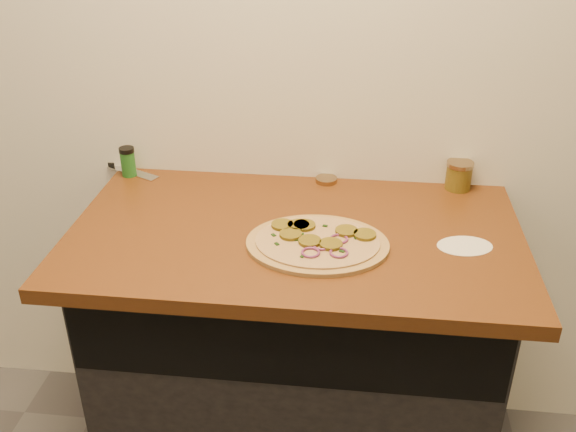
# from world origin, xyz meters

# --- Properties ---
(cabinet) EXTENTS (1.10, 0.60, 0.86)m
(cabinet) POSITION_xyz_m (0.00, 1.45, 0.43)
(cabinet) COLOR black
(cabinet) RESTS_ON ground
(countertop) EXTENTS (1.20, 0.70, 0.04)m
(countertop) POSITION_xyz_m (0.00, 1.42, 0.88)
(countertop) COLOR #613212
(countertop) RESTS_ON cabinet
(pizza) EXTENTS (0.37, 0.37, 0.02)m
(pizza) POSITION_xyz_m (0.06, 1.34, 0.91)
(pizza) COLOR tan
(pizza) RESTS_ON countertop
(chefs_knife) EXTENTS (0.26, 0.15, 0.02)m
(chefs_knife) POSITION_xyz_m (-0.61, 1.75, 0.91)
(chefs_knife) COLOR #B7BAC1
(chefs_knife) RESTS_ON countertop
(mason_jar_lid) EXTENTS (0.08, 0.08, 0.01)m
(mason_jar_lid) POSITION_xyz_m (0.06, 1.72, 0.91)
(mason_jar_lid) COLOR #8E7653
(mason_jar_lid) RESTS_ON countertop
(salsa_jar) EXTENTS (0.08, 0.08, 0.09)m
(salsa_jar) POSITION_xyz_m (0.46, 1.72, 0.94)
(salsa_jar) COLOR #932C0E
(salsa_jar) RESTS_ON countertop
(spice_shaker) EXTENTS (0.05, 0.05, 0.09)m
(spice_shaker) POSITION_xyz_m (-0.55, 1.70, 0.95)
(spice_shaker) COLOR #1E601F
(spice_shaker) RESTS_ON countertop
(flour_spill) EXTENTS (0.17, 0.17, 0.00)m
(flour_spill) POSITION_xyz_m (0.44, 1.38, 0.90)
(flour_spill) COLOR silver
(flour_spill) RESTS_ON countertop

